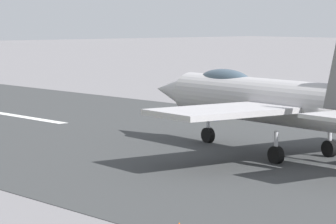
{
  "coord_description": "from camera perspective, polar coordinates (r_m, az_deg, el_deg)",
  "views": [
    {
      "loc": [
        -22.13,
        28.66,
        6.12
      ],
      "look_at": [
        6.2,
        4.59,
        2.2
      ],
      "focal_mm": 94.59,
      "sensor_mm": 36.0,
      "label": 1
    }
  ],
  "objects": [
    {
      "name": "crew_person",
      "position": [
        53.2,
        3.09,
        0.25
      ],
      "size": [
        0.3,
        0.7,
        1.57
      ],
      "color": "#1E2338",
      "rests_on": "ground"
    },
    {
      "name": "fighter_jet",
      "position": [
        40.01,
        6.83,
        0.76
      ],
      "size": [
        17.48,
        13.87,
        5.69
      ],
      "color": "#B1ADB0",
      "rests_on": "ground"
    }
  ]
}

